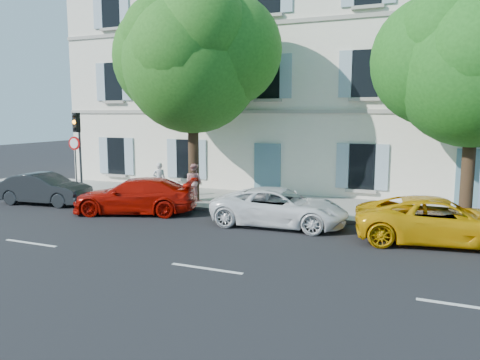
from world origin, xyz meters
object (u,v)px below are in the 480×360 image
at_px(car_white_coupe, 280,207).
at_px(pedestrian_a, 159,180).
at_px(car_dark_sedan, 44,189).
at_px(tree_right, 475,68).
at_px(pedestrian_b, 194,182).
at_px(car_yellow_supercar, 440,221).
at_px(car_red_coupe, 135,196).
at_px(tree_left, 192,64).
at_px(road_sign, 75,153).
at_px(traffic_light, 78,136).

bearing_deg(car_white_coupe, pedestrian_a, 66.17).
height_order(car_dark_sedan, car_white_coupe, car_dark_sedan).
height_order(tree_right, pedestrian_a, tree_right).
bearing_deg(pedestrian_b, pedestrian_a, 6.35).
xyz_separation_m(car_white_coupe, car_yellow_supercar, (5.17, -0.22, 0.04)).
height_order(car_white_coupe, car_yellow_supercar, car_yellow_supercar).
xyz_separation_m(car_dark_sedan, car_red_coupe, (4.75, -0.03, 0.02)).
distance_m(car_white_coupe, pedestrian_a, 6.93).
relative_size(car_dark_sedan, tree_left, 0.45).
height_order(car_yellow_supercar, pedestrian_a, pedestrian_a).
bearing_deg(tree_right, car_red_coupe, -167.71).
bearing_deg(car_dark_sedan, pedestrian_a, -64.98).
distance_m(car_yellow_supercar, road_sign, 15.83).
bearing_deg(tree_right, traffic_light, -177.57).
distance_m(tree_right, pedestrian_b, 11.50).
height_order(car_yellow_supercar, road_sign, road_sign).
height_order(car_white_coupe, traffic_light, traffic_light).
height_order(tree_left, pedestrian_b, tree_left).
height_order(traffic_light, pedestrian_a, traffic_light).
height_order(tree_right, traffic_light, tree_right).
relative_size(car_dark_sedan, traffic_light, 1.08).
relative_size(car_yellow_supercar, pedestrian_a, 3.16).
distance_m(car_dark_sedan, tree_right, 17.46).
relative_size(car_yellow_supercar, pedestrian_b, 3.02).
height_order(car_dark_sedan, traffic_light, traffic_light).
xyz_separation_m(car_red_coupe, car_yellow_supercar, (11.06, 0.06, -0.00)).
relative_size(pedestrian_a, pedestrian_b, 0.96).
relative_size(car_red_coupe, road_sign, 1.78).
relative_size(car_red_coupe, car_white_coupe, 1.01).
distance_m(car_white_coupe, road_sign, 10.70).
bearing_deg(car_white_coupe, traffic_light, 77.66).
relative_size(car_dark_sedan, car_red_coupe, 0.85).
bearing_deg(traffic_light, car_yellow_supercar, -6.75).
bearing_deg(car_white_coupe, road_sign, 78.16).
bearing_deg(car_dark_sedan, pedestrian_b, -75.14).
bearing_deg(pedestrian_b, tree_right, -168.07).
height_order(car_white_coupe, pedestrian_b, pedestrian_b).
bearing_deg(car_white_coupe, car_dark_sedan, 87.86).
distance_m(car_white_coupe, traffic_light, 10.70).
xyz_separation_m(car_red_coupe, tree_left, (1.21, 2.59, 5.26)).
distance_m(road_sign, pedestrian_a, 4.25).
bearing_deg(car_white_coupe, tree_right, -72.28).
xyz_separation_m(car_red_coupe, car_white_coupe, (5.89, 0.27, -0.04)).
relative_size(tree_left, tree_right, 1.10).
bearing_deg(tree_left, car_dark_sedan, -156.75).
distance_m(car_dark_sedan, pedestrian_a, 4.93).
bearing_deg(pedestrian_a, car_red_coupe, 66.78).
bearing_deg(road_sign, car_white_coupe, -8.41).
height_order(car_white_coupe, tree_left, tree_left).
bearing_deg(car_red_coupe, traffic_light, -131.89).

